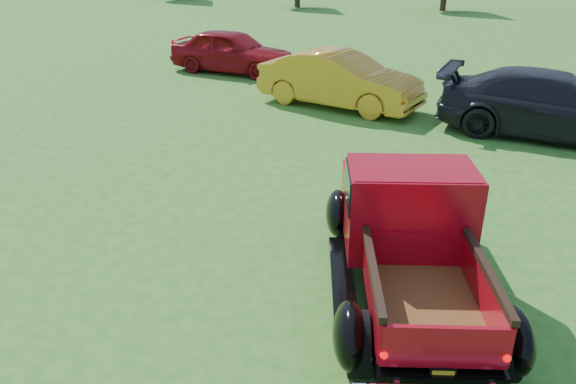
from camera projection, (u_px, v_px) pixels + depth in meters
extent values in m
plane|color=#2A641C|center=(273.00, 259.00, 8.10)|extent=(120.00, 120.00, 0.00)
cylinder|color=black|center=(358.00, 344.00, 5.88)|extent=(0.46, 0.74, 0.71)
cylinder|color=black|center=(503.00, 347.00, 5.83)|extent=(0.46, 0.74, 0.71)
cylinder|color=black|center=(343.00, 220.00, 8.46)|extent=(0.46, 0.74, 0.71)
cylinder|color=black|center=(444.00, 221.00, 8.41)|extent=(0.46, 0.74, 0.71)
cube|color=black|center=(408.00, 267.00, 7.17)|extent=(2.70, 4.33, 0.18)
cube|color=#9E0813|center=(395.00, 193.00, 8.35)|extent=(1.89, 1.79, 0.55)
cube|color=silver|center=(389.00, 176.00, 8.97)|extent=(1.33, 0.58, 0.44)
cube|color=#9E0813|center=(409.00, 210.00, 7.17)|extent=(1.84, 1.53, 1.15)
cube|color=black|center=(411.00, 187.00, 7.04)|extent=(1.84, 1.46, 0.44)
cube|color=#9E0813|center=(413.00, 170.00, 6.95)|extent=(1.74, 1.42, 0.07)
cube|color=brown|center=(425.00, 310.00, 6.10)|extent=(1.77, 2.09, 0.04)
cube|color=#9E0813|center=(372.00, 291.00, 6.02)|extent=(0.70, 1.66, 0.46)
cube|color=#9E0813|center=(484.00, 293.00, 5.98)|extent=(0.70, 1.66, 0.46)
cube|color=#9E0813|center=(414.00, 250.00, 6.81)|extent=(1.13, 0.49, 0.46)
cube|color=#9E0813|center=(446.00, 347.00, 5.20)|extent=(1.13, 0.49, 0.46)
cube|color=black|center=(373.00, 269.00, 5.91)|extent=(0.73, 1.67, 0.08)
cube|color=black|center=(488.00, 271.00, 5.87)|extent=(0.73, 1.67, 0.08)
ellipsoid|color=black|center=(350.00, 335.00, 5.84)|extent=(0.73, 1.02, 0.78)
ellipsoid|color=black|center=(513.00, 339.00, 5.79)|extent=(0.73, 1.02, 0.78)
ellipsoid|color=black|center=(338.00, 213.00, 8.42)|extent=(0.73, 1.02, 0.78)
ellipsoid|color=black|center=(451.00, 215.00, 8.36)|extent=(0.73, 1.02, 0.78)
cube|color=black|center=(342.00, 274.00, 7.20)|extent=(0.96, 1.83, 0.05)
cube|color=black|center=(474.00, 277.00, 7.14)|extent=(0.96, 1.83, 0.05)
cube|color=black|center=(443.00, 374.00, 5.29)|extent=(0.25, 0.11, 0.13)
cube|color=gold|center=(443.00, 375.00, 5.28)|extent=(0.20, 0.09, 0.09)
sphere|color=#CC0505|center=(384.00, 355.00, 5.23)|extent=(0.08, 0.08, 0.08)
sphere|color=#CC0505|center=(507.00, 358.00, 5.19)|extent=(0.08, 0.08, 0.08)
imported|color=maroon|center=(232.00, 51.00, 18.92)|extent=(4.24, 1.76, 1.43)
imported|color=orange|center=(340.00, 80.00, 15.08)|extent=(4.61, 2.21, 1.46)
imported|color=black|center=(553.00, 105.00, 12.78)|extent=(5.17, 2.25, 1.48)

